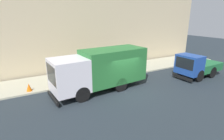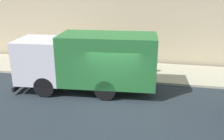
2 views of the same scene
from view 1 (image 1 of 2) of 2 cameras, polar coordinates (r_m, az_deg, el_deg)
ground at (r=13.48m, az=5.23°, el=-7.04°), size 80.00×80.00×0.00m
sidewalk at (r=17.44m, az=-3.79°, el=-1.09°), size 3.79×30.00×0.13m
building_facade at (r=18.77m, az=-7.43°, el=17.69°), size 0.50×30.00×11.47m
large_utility_truck at (r=13.22m, az=-3.58°, el=0.55°), size 2.92×7.52×3.12m
small_flatbed_truck at (r=18.03m, az=25.73°, el=1.18°), size 2.33×4.77×2.23m
pedestrian_walking at (r=16.59m, az=-5.50°, el=1.54°), size 0.38×0.38×1.79m
pedestrian_standing at (r=17.10m, az=0.49°, el=1.85°), size 0.51×0.51×1.66m
pedestrian_third at (r=17.32m, az=-8.13°, el=1.83°), size 0.47×0.47×1.65m
traffic_cone_orange at (r=14.53m, az=-25.44°, el=-5.10°), size 0.40×0.40×0.58m
street_sign_post at (r=15.71m, az=-1.27°, el=3.08°), size 0.44×0.08×2.65m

